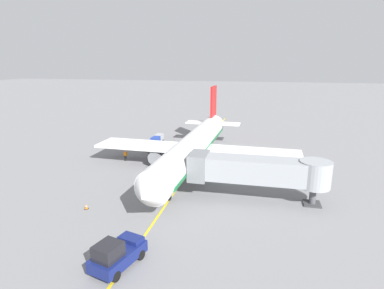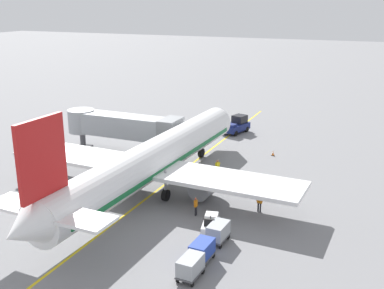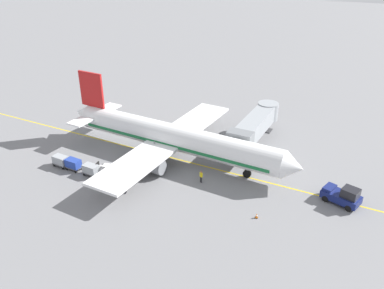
% 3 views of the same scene
% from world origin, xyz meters
% --- Properties ---
extents(ground_plane, '(400.00, 400.00, 0.00)m').
position_xyz_m(ground_plane, '(0.00, 0.00, 0.00)').
color(ground_plane, slate).
extents(gate_lead_in_line, '(0.24, 80.00, 0.01)m').
position_xyz_m(gate_lead_in_line, '(0.00, 0.00, 0.00)').
color(gate_lead_in_line, gold).
rests_on(gate_lead_in_line, ground).
extents(parked_airliner, '(30.16, 37.29, 10.63)m').
position_xyz_m(parked_airliner, '(-0.34, 1.63, 3.19)').
color(parked_airliner, white).
rests_on(parked_airliner, ground).
extents(jet_bridge, '(15.24, 3.50, 4.98)m').
position_xyz_m(jet_bridge, '(-9.44, 10.76, 3.46)').
color(jet_bridge, '#93999E').
rests_on(jet_bridge, ground).
extents(pushback_tractor, '(3.31, 4.83, 2.40)m').
position_xyz_m(pushback_tractor, '(0.41, 25.23, 1.10)').
color(pushback_tractor, navy).
rests_on(pushback_tractor, ground).
extents(baggage_tug_lead, '(1.78, 2.71, 1.62)m').
position_xyz_m(baggage_tug_lead, '(8.13, -4.52, 0.71)').
color(baggage_tug_lead, silver).
rests_on(baggage_tug_lead, ground).
extents(baggage_cart_front, '(1.40, 2.93, 1.58)m').
position_xyz_m(baggage_cart_front, '(9.22, -5.68, 0.95)').
color(baggage_cart_front, '#4C4C51').
rests_on(baggage_cart_front, ground).
extents(baggage_cart_second_in_train, '(1.40, 2.93, 1.58)m').
position_xyz_m(baggage_cart_second_in_train, '(9.15, -8.83, 0.95)').
color(baggage_cart_second_in_train, '#4C4C51').
rests_on(baggage_cart_second_in_train, ground).
extents(baggage_cart_third_in_train, '(1.40, 2.93, 1.58)m').
position_xyz_m(baggage_cart_third_in_train, '(9.24, -11.10, 0.95)').
color(baggage_cart_third_in_train, '#4C4C51').
rests_on(baggage_cart_third_in_train, ground).
extents(ground_crew_wing_walker, '(0.73, 0.26, 1.69)m').
position_xyz_m(ground_crew_wing_walker, '(10.65, 0.96, 0.95)').
color(ground_crew_wing_walker, '#232328').
rests_on(ground_crew_wing_walker, ground).
extents(ground_crew_loader, '(0.45, 0.67, 1.69)m').
position_xyz_m(ground_crew_loader, '(3.97, 8.19, 0.95)').
color(ground_crew_loader, '#232328').
rests_on(ground_crew_loader, ground).
extents(ground_crew_marshaller, '(0.27, 0.73, 1.69)m').
position_xyz_m(ground_crew_marshaller, '(5.76, -1.99, 0.95)').
color(ground_crew_marshaller, '#232328').
rests_on(ground_crew_marshaller, ground).
extents(safety_cone_nose_left, '(0.36, 0.36, 0.59)m').
position_xyz_m(safety_cone_nose_left, '(7.83, 17.12, 0.29)').
color(safety_cone_nose_left, black).
rests_on(safety_cone_nose_left, ground).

